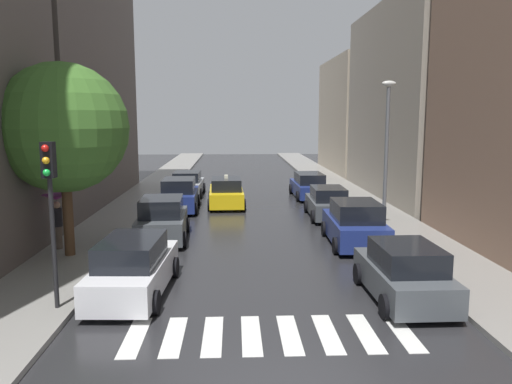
{
  "coord_description": "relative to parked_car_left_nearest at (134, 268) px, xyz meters",
  "views": [
    {
      "loc": [
        -0.82,
        -8.41,
        5.07
      ],
      "look_at": [
        0.37,
        18.98,
        0.95
      ],
      "focal_mm": 35.35,
      "sensor_mm": 36.0,
      "label": 1
    }
  ],
  "objects": [
    {
      "name": "ground_plane",
      "position": [
        3.72,
        18.37,
        -0.81
      ],
      "size": [
        28.0,
        72.0,
        0.04
      ],
      "primitive_type": "cube",
      "color": "#252528"
    },
    {
      "name": "sidewalk_left",
      "position": [
        -2.78,
        18.37,
        -0.71
      ],
      "size": [
        3.0,
        72.0,
        0.15
      ],
      "primitive_type": "cube",
      "color": "gray",
      "rests_on": "ground"
    },
    {
      "name": "sidewalk_right",
      "position": [
        10.22,
        18.37,
        -0.71
      ],
      "size": [
        3.0,
        72.0,
        0.15
      ],
      "primitive_type": "cube",
      "color": "gray",
      "rests_on": "ground"
    },
    {
      "name": "crosswalk_stripes",
      "position": [
        3.72,
        -2.88,
        -0.78
      ],
      "size": [
        6.75,
        2.2,
        0.01
      ],
      "color": "silver",
      "rests_on": "ground"
    },
    {
      "name": "building_left_mid",
      "position": [
        -7.28,
        15.83,
        10.55
      ],
      "size": [
        6.0,
        16.26,
        22.68
      ],
      "primitive_type": "cube",
      "color": "#564C47",
      "rests_on": "ground"
    },
    {
      "name": "building_right_mid",
      "position": [
        14.72,
        17.33,
        5.15
      ],
      "size": [
        6.0,
        14.98,
        11.88
      ],
      "primitive_type": "cube",
      "color": "#9E9384",
      "rests_on": "ground"
    },
    {
      "name": "building_right_far",
      "position": [
        14.72,
        32.07,
        4.32
      ],
      "size": [
        6.0,
        13.04,
        10.21
      ],
      "primitive_type": "cube",
      "color": "#B2A38C",
      "rests_on": "ground"
    },
    {
      "name": "parked_car_left_nearest",
      "position": [
        0.0,
        0.0,
        0.0
      ],
      "size": [
        2.18,
        4.74,
        1.69
      ],
      "rotation": [
        0.0,
        0.0,
        1.52
      ],
      "color": "silver",
      "rests_on": "ground"
    },
    {
      "name": "parked_car_left_second",
      "position": [
        -0.09,
        6.44,
        0.05
      ],
      "size": [
        2.23,
        4.19,
        1.8
      ],
      "rotation": [
        0.0,
        0.0,
        1.62
      ],
      "color": "#474C51",
      "rests_on": "ground"
    },
    {
      "name": "parked_car_left_third",
      "position": [
        -0.1,
        13.12,
        0.03
      ],
      "size": [
        2.17,
        4.37,
        1.77
      ],
      "rotation": [
        0.0,
        0.0,
        1.59
      ],
      "color": "navy",
      "rests_on": "ground"
    },
    {
      "name": "parked_car_left_fourth",
      "position": [
        -0.13,
        18.36,
        -0.05
      ],
      "size": [
        2.11,
        4.04,
        1.57
      ],
      "rotation": [
        0.0,
        0.0,
        1.55
      ],
      "color": "#B2B7BF",
      "rests_on": "ground"
    },
    {
      "name": "parked_car_right_nearest",
      "position": [
        7.59,
        -0.76,
        -0.03
      ],
      "size": [
        2.05,
        4.07,
        1.62
      ],
      "rotation": [
        0.0,
        0.0,
        1.58
      ],
      "color": "#474C51",
      "rests_on": "ground"
    },
    {
      "name": "parked_car_right_second",
      "position": [
        7.67,
        5.34,
        0.04
      ],
      "size": [
        2.26,
        4.41,
        1.77
      ],
      "rotation": [
        0.0,
        0.0,
        1.54
      ],
      "color": "navy",
      "rests_on": "ground"
    },
    {
      "name": "parked_car_right_third",
      "position": [
        7.58,
        10.76,
        -0.05
      ],
      "size": [
        2.06,
        4.19,
        1.58
      ],
      "rotation": [
        0.0,
        0.0,
        1.55
      ],
      "color": "#474C51",
      "rests_on": "ground"
    },
    {
      "name": "parked_car_right_fourth",
      "position": [
        7.58,
        17.18,
        -0.05
      ],
      "size": [
        2.1,
        4.76,
        1.57
      ],
      "rotation": [
        0.0,
        0.0,
        1.59
      ],
      "color": "navy",
      "rests_on": "ground"
    },
    {
      "name": "taxi_midroad",
      "position": [
        2.42,
        14.35,
        -0.02
      ],
      "size": [
        2.18,
        4.6,
        1.81
      ],
      "rotation": [
        0.0,
        0.0,
        1.6
      ],
      "color": "yellow",
      "rests_on": "ground"
    },
    {
      "name": "pedestrian_foreground",
      "position": [
        -3.73,
        4.7,
        0.86
      ],
      "size": [
        1.02,
        1.02,
        2.06
      ],
      "rotation": [
        0.0,
        0.0,
        4.07
      ],
      "color": "brown",
      "rests_on": "sidewalk_left"
    },
    {
      "name": "street_tree_left",
      "position": [
        -3.02,
        3.79,
        3.88
      ],
      "size": [
        4.5,
        4.5,
        6.78
      ],
      "color": "#513823",
      "rests_on": "sidewalk_left"
    },
    {
      "name": "traffic_light_left_corner",
      "position": [
        -1.73,
        -1.33,
        2.5
      ],
      "size": [
        0.3,
        0.42,
        4.3
      ],
      "color": "black",
      "rests_on": "sidewalk_left"
    },
    {
      "name": "lamp_post_right",
      "position": [
        9.27,
        6.8,
        3.07
      ],
      "size": [
        0.6,
        0.28,
        6.38
      ],
      "color": "#595B60",
      "rests_on": "sidewalk_right"
    }
  ]
}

